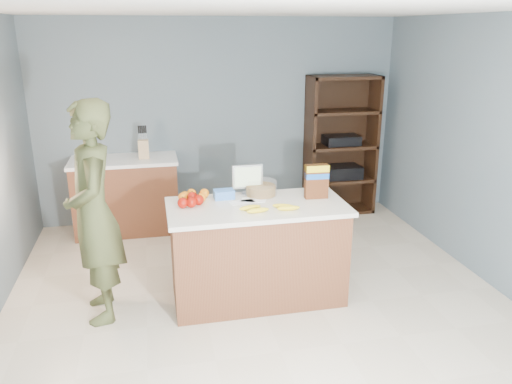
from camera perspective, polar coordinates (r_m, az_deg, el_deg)
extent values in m
cube|color=beige|center=(4.46, 0.97, -13.71)|extent=(4.50, 5.00, 0.02)
cube|color=slate|center=(6.34, -4.10, 8.09)|extent=(4.50, 0.02, 2.50)
cube|color=white|center=(3.79, 1.18, 20.36)|extent=(4.50, 5.00, 0.02)
cube|color=brown|center=(4.51, 0.13, -7.09)|extent=(1.50, 0.70, 0.86)
cube|color=silver|center=(4.34, 0.14, -1.71)|extent=(1.56, 0.76, 0.04)
cube|color=black|center=(4.69, 0.13, -11.30)|extent=(1.46, 0.66, 0.10)
cube|color=brown|center=(6.20, -14.57, -0.52)|extent=(1.20, 0.60, 0.86)
cube|color=white|center=(6.08, -14.90, 3.50)|extent=(1.24, 0.62, 0.04)
cube|color=black|center=(6.78, 9.13, 5.54)|extent=(0.90, 0.04, 1.80)
cube|color=black|center=(6.47, 6.12, 5.07)|extent=(0.04, 0.40, 1.80)
cube|color=black|center=(6.79, 13.08, 5.31)|extent=(0.04, 0.40, 1.80)
cube|color=black|center=(6.86, 9.30, -1.97)|extent=(0.90, 0.40, 0.04)
cube|color=black|center=(6.73, 9.48, 1.47)|extent=(0.90, 0.40, 0.04)
cube|color=black|center=(6.62, 9.68, 5.20)|extent=(0.90, 0.40, 0.04)
cube|color=black|center=(6.53, 9.89, 9.05)|extent=(0.90, 0.40, 0.04)
cube|color=black|center=(6.48, 10.10, 12.80)|extent=(0.90, 0.40, 0.04)
cube|color=black|center=(6.70, 9.52, 2.28)|extent=(0.55, 0.32, 0.16)
cube|color=black|center=(6.60, 9.72, 5.88)|extent=(0.45, 0.30, 0.12)
imported|color=#444A27|center=(4.27, -18.05, -2.34)|extent=(0.54, 0.74, 1.85)
cube|color=tan|center=(6.02, -12.72, 4.80)|extent=(0.12, 0.10, 0.22)
cylinder|color=black|center=(5.99, -13.21, 6.22)|extent=(0.02, 0.02, 0.09)
cylinder|color=black|center=(5.99, -13.02, 6.23)|extent=(0.02, 0.02, 0.09)
cylinder|color=black|center=(5.99, -12.83, 6.24)|extent=(0.02, 0.02, 0.09)
cylinder|color=black|center=(5.98, -12.63, 6.26)|extent=(0.02, 0.02, 0.09)
cylinder|color=black|center=(5.98, -12.44, 6.27)|extent=(0.02, 0.02, 0.09)
cube|color=white|center=(4.39, -1.58, -1.18)|extent=(0.24, 0.14, 0.00)
cube|color=white|center=(4.44, -0.30, -0.95)|extent=(0.24, 0.18, 0.00)
ellipsoid|color=yellow|center=(4.20, -0.69, -1.80)|extent=(0.20, 0.08, 0.04)
ellipsoid|color=yellow|center=(4.13, 0.21, -2.11)|extent=(0.20, 0.07, 0.04)
ellipsoid|color=yellow|center=(4.24, 3.21, -1.63)|extent=(0.20, 0.12, 0.04)
ellipsoid|color=yellow|center=(4.20, 3.73, -1.84)|extent=(0.20, 0.05, 0.04)
sphere|color=#930D04|center=(4.42, -7.28, -0.57)|extent=(0.09, 0.09, 0.09)
sphere|color=#930D04|center=(4.34, -6.58, -0.91)|extent=(0.09, 0.09, 0.09)
sphere|color=#930D04|center=(4.28, -8.37, -1.24)|extent=(0.09, 0.09, 0.09)
sphere|color=#930D04|center=(4.28, -7.40, -1.19)|extent=(0.09, 0.09, 0.09)
sphere|color=orange|center=(4.43, -8.35, -0.61)|extent=(0.08, 0.08, 0.08)
sphere|color=orange|center=(4.53, -7.39, -0.16)|extent=(0.08, 0.08, 0.08)
sphere|color=orange|center=(4.40, -6.32, -0.68)|extent=(0.08, 0.08, 0.08)
sphere|color=orange|center=(4.52, -5.92, -0.15)|extent=(0.08, 0.08, 0.08)
sphere|color=orange|center=(4.46, -8.12, -0.47)|extent=(0.08, 0.08, 0.08)
cube|color=blue|center=(4.49, -3.68, -0.25)|extent=(0.19, 0.13, 0.08)
cylinder|color=#267219|center=(4.57, 0.55, 0.21)|extent=(0.27, 0.27, 0.09)
cylinder|color=white|center=(4.57, 0.55, 0.45)|extent=(0.30, 0.30, 0.13)
cylinder|color=silver|center=(4.60, -0.98, -0.18)|extent=(0.12, 0.12, 0.01)
cylinder|color=silver|center=(4.59, -0.98, 0.19)|extent=(0.02, 0.02, 0.05)
cube|color=silver|center=(4.55, -0.99, 1.81)|extent=(0.28, 0.04, 0.22)
cube|color=yellow|center=(4.54, -0.94, 1.74)|extent=(0.24, 0.01, 0.18)
cube|color=#592B14|center=(4.49, 6.94, 1.19)|extent=(0.21, 0.08, 0.31)
cube|color=yellow|center=(4.45, 7.00, 2.73)|extent=(0.21, 0.09, 0.06)
cube|color=blue|center=(4.47, 6.96, 1.86)|extent=(0.21, 0.09, 0.05)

